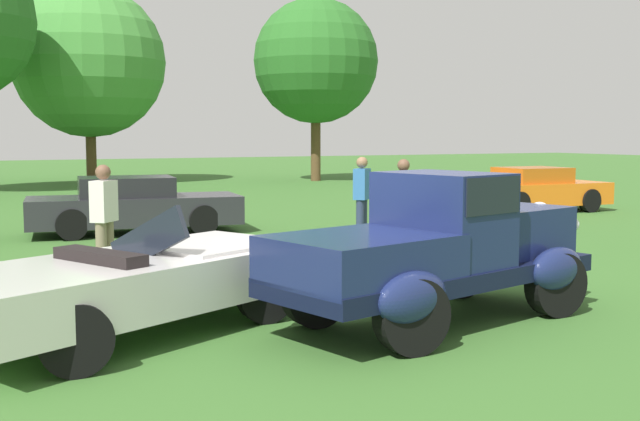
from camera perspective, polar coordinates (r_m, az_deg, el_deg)
ground_plane at (r=9.22m, az=3.75°, el=-7.78°), size 120.00×120.00×0.00m
feature_pickup_truck at (r=8.93m, az=8.59°, el=-2.63°), size 4.38×2.56×1.70m
neighbor_convertible at (r=8.63m, az=-12.99°, el=-4.92°), size 4.44×3.29×1.40m
show_car_charcoal at (r=17.24m, az=-13.45°, el=0.35°), size 4.63×2.30×1.22m
show_car_orange at (r=22.32m, az=15.47°, el=1.46°), size 4.05×1.92×1.22m
spectator_near_truck at (r=11.81m, az=-15.44°, el=-0.52°), size 0.45×0.46×1.69m
spectator_between_cars at (r=15.28m, az=3.07°, el=1.02°), size 0.46×0.45×1.69m
spectator_by_row at (r=14.01m, az=6.08°, el=0.58°), size 0.44×0.46×1.69m
treeline_center at (r=35.72m, az=-16.50°, el=10.36°), size 6.54×6.54×8.52m
treeline_mid_right at (r=35.87m, az=-0.32°, el=10.81°), size 5.62×5.62×8.22m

